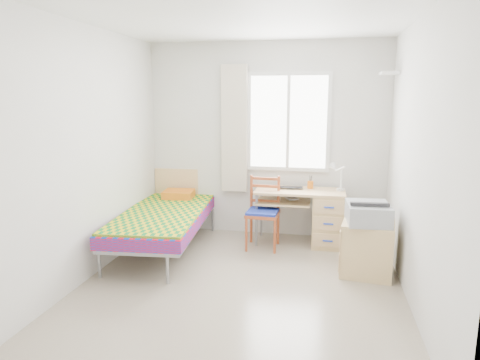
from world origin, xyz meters
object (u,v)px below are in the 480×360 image
at_px(bed, 166,216).
at_px(printer, 368,213).
at_px(chair, 264,208).
at_px(desk, 323,216).
at_px(cabinet, 367,249).

xyz_separation_m(bed, printer, (2.38, -0.33, 0.26)).
xyz_separation_m(chair, printer, (1.20, -0.65, 0.18)).
bearing_deg(desk, bed, -164.48).
relative_size(desk, chair, 1.25).
relative_size(bed, cabinet, 3.51).
bearing_deg(bed, desk, 10.95).
distance_m(chair, cabinet, 1.39).
xyz_separation_m(bed, cabinet, (2.39, -0.32, -0.13)).
bearing_deg(cabinet, chair, 159.63).
xyz_separation_m(bed, desk, (1.91, 0.54, -0.04)).
bearing_deg(desk, cabinet, -61.38).
distance_m(bed, desk, 1.99).
height_order(cabinet, printer, printer).
height_order(bed, cabinet, bed).
xyz_separation_m(cabinet, printer, (-0.01, -0.00, 0.40)).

